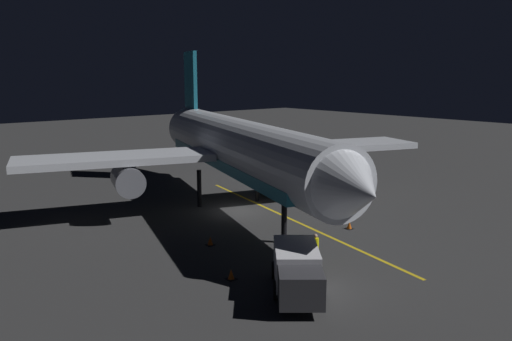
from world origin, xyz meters
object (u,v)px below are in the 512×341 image
object	(u,v)px
airliner	(236,148)
catering_truck	(291,179)
ground_crew_worker	(315,248)
baggage_truck	(297,271)
traffic_cone_near_right	(210,241)
traffic_cone_near_left	(349,225)
traffic_cone_under_wing	(231,275)

from	to	relation	value
airliner	catering_truck	xyz separation A→B (m)	(-7.01, -1.17, -3.58)
catering_truck	ground_crew_worker	xyz separation A→B (m)	(11.07, 13.42, -0.43)
baggage_truck	catering_truck	bearing A→B (deg)	-133.21
traffic_cone_near_right	traffic_cone_near_left	bearing A→B (deg)	160.13
ground_crew_worker	traffic_cone_near_left	bearing A→B (deg)	-155.31
ground_crew_worker	traffic_cone_near_right	size ratio (longest dim) A/B	3.16
catering_truck	traffic_cone_near_right	distance (m)	15.41
ground_crew_worker	traffic_cone_near_left	xyz separation A→B (m)	(-6.69, -3.08, -0.64)
catering_truck	traffic_cone_near_right	xyz separation A→B (m)	(13.70, 6.98, -1.06)
airliner	ground_crew_worker	size ratio (longest dim) A/B	21.07
airliner	traffic_cone_under_wing	xyz separation A→B (m)	(9.05, 11.02, -4.64)
baggage_truck	traffic_cone_under_wing	bearing A→B (deg)	-68.88
catering_truck	traffic_cone_near_left	bearing A→B (deg)	67.08
baggage_truck	traffic_cone_near_left	xyz separation A→B (m)	(-10.34, -5.32, -0.90)
airliner	traffic_cone_near_right	bearing A→B (deg)	40.99
airliner	traffic_cone_near_right	xyz separation A→B (m)	(6.68, 5.81, -4.64)
traffic_cone_under_wing	ground_crew_worker	bearing A→B (deg)	166.06
traffic_cone_near_left	baggage_truck	bearing A→B (deg)	27.23
traffic_cone_near_right	traffic_cone_under_wing	world-z (taller)	same
baggage_truck	traffic_cone_near_right	bearing A→B (deg)	-96.69
airliner	catering_truck	bearing A→B (deg)	-170.55
traffic_cone_near_left	traffic_cone_near_right	xyz separation A→B (m)	(9.32, -3.37, 0.00)
traffic_cone_near_right	catering_truck	bearing A→B (deg)	-153.01
baggage_truck	ground_crew_worker	distance (m)	4.29
baggage_truck	traffic_cone_near_right	world-z (taller)	baggage_truck
traffic_cone_near_right	traffic_cone_under_wing	xyz separation A→B (m)	(2.37, 5.21, 0.00)
traffic_cone_near_right	traffic_cone_under_wing	size ratio (longest dim) A/B	1.00
ground_crew_worker	traffic_cone_near_right	xyz separation A→B (m)	(2.63, -6.45, -0.64)
traffic_cone_near_right	traffic_cone_under_wing	bearing A→B (deg)	65.56
baggage_truck	traffic_cone_near_right	distance (m)	8.80
ground_crew_worker	traffic_cone_under_wing	xyz separation A→B (m)	(5.00, -1.24, -0.64)
baggage_truck	traffic_cone_near_right	xyz separation A→B (m)	(-1.02, -8.69, -0.90)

